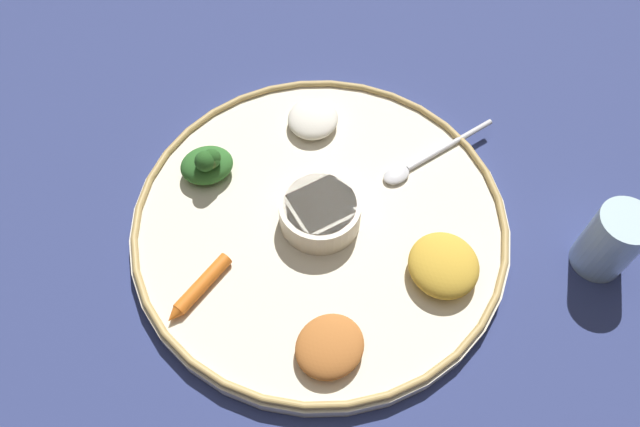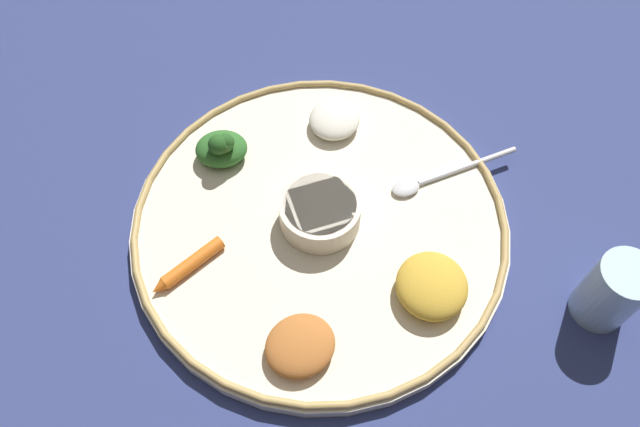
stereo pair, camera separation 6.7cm
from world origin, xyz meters
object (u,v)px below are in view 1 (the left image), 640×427
carrot_near_spoon (199,288)px  drinking_glass (609,244)px  greens_pile (207,164)px  center_bowl (320,211)px  spoon (422,160)px

carrot_near_spoon → drinking_glass: 0.44m
carrot_near_spoon → greens_pile: bearing=84.4°
carrot_near_spoon → drinking_glass: (0.44, -0.01, 0.01)m
carrot_near_spoon → center_bowl: bearing=27.3°
greens_pile → drinking_glass: 0.46m
greens_pile → drinking_glass: size_ratio=0.79×
spoon → center_bowl: bearing=-153.5°
drinking_glass → carrot_near_spoon: bearing=178.8°
center_bowl → spoon: (0.13, 0.07, -0.02)m
center_bowl → carrot_near_spoon: 0.16m
center_bowl → carrot_near_spoon: size_ratio=1.21×
spoon → drinking_glass: (0.17, -0.15, 0.02)m
center_bowl → spoon: size_ratio=0.59×
spoon → greens_pile: (-0.26, 0.01, 0.02)m
spoon → drinking_glass: bearing=-40.5°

